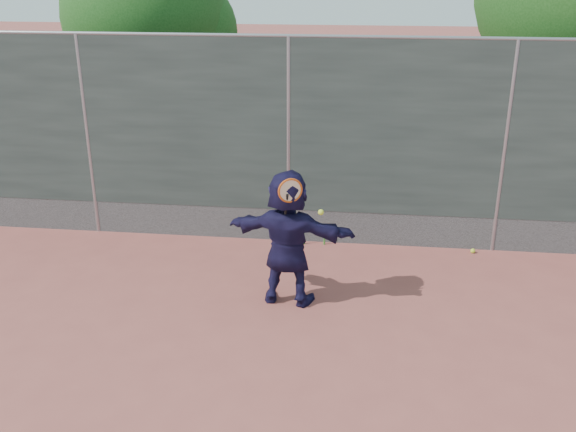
# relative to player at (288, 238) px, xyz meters

# --- Properties ---
(ground) EXTENTS (80.00, 80.00, 0.00)m
(ground) POSITION_rel_player_xyz_m (-0.22, -1.64, -0.85)
(ground) COLOR #9E4C42
(ground) RESTS_ON ground
(player) EXTENTS (1.63, 0.73, 1.69)m
(player) POSITION_rel_player_xyz_m (0.00, 0.00, 0.00)
(player) COLOR #191539
(player) RESTS_ON ground
(ball_ground) EXTENTS (0.07, 0.07, 0.07)m
(ball_ground) POSITION_rel_player_xyz_m (2.49, 1.71, -0.81)
(ball_ground) COLOR #BFD22E
(ball_ground) RESTS_ON ground
(fence) EXTENTS (20.00, 0.06, 3.03)m
(fence) POSITION_rel_player_xyz_m (-0.22, 1.86, 0.74)
(fence) COLOR #38423D
(fence) RESTS_ON ground
(swing_action) EXTENTS (0.52, 0.16, 0.51)m
(swing_action) POSITION_rel_player_xyz_m (0.08, -0.20, 0.63)
(swing_action) COLOR #C04A12
(swing_action) RESTS_ON ground
(tree_left) EXTENTS (3.15, 3.00, 4.53)m
(tree_left) POSITION_rel_player_xyz_m (-3.06, 4.91, 2.09)
(tree_left) COLOR #382314
(tree_left) RESTS_ON ground
(weed_clump) EXTENTS (0.68, 0.07, 0.30)m
(weed_clump) POSITION_rel_player_xyz_m (0.08, 1.74, -0.71)
(weed_clump) COLOR #387226
(weed_clump) RESTS_ON ground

